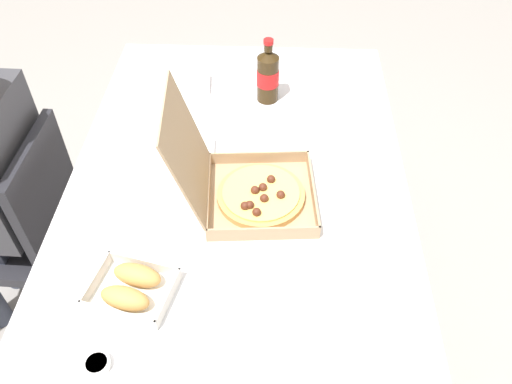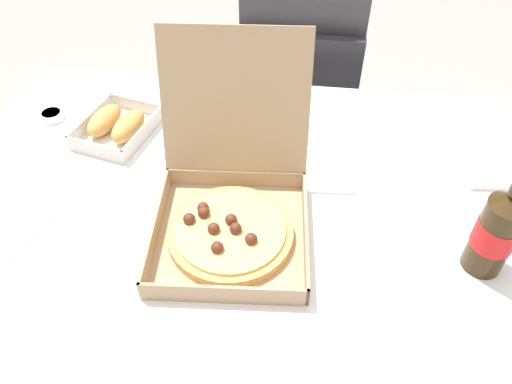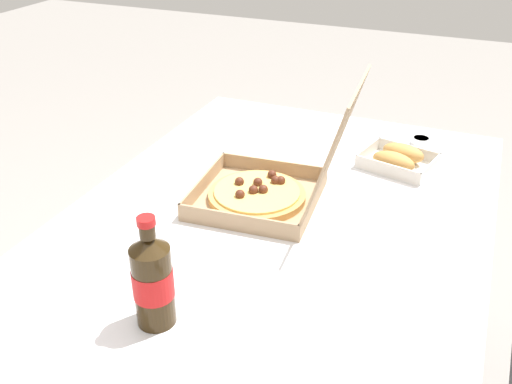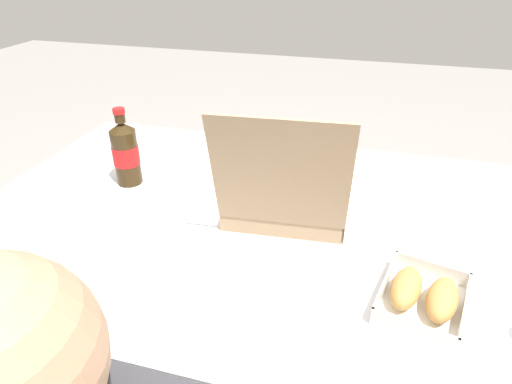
# 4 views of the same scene
# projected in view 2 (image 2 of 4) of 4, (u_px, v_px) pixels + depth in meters

# --- Properties ---
(ground_plane) EXTENTS (10.00, 10.00, 0.00)m
(ground_plane) POSITION_uv_depth(u_px,v_px,m) (270.00, 377.00, 1.54)
(ground_plane) COLOR gray
(dining_table) EXTENTS (1.44, 0.98, 0.74)m
(dining_table) POSITION_uv_depth(u_px,v_px,m) (276.00, 237.00, 1.06)
(dining_table) COLOR white
(dining_table) RESTS_ON ground_plane
(chair) EXTENTS (0.41, 0.41, 0.83)m
(chair) POSITION_uv_depth(u_px,v_px,m) (297.00, 114.00, 1.70)
(chair) COLOR #232328
(chair) RESTS_ON ground_plane
(diner_person) EXTENTS (0.36, 0.41, 1.15)m
(diner_person) POSITION_uv_depth(u_px,v_px,m) (303.00, 51.00, 1.60)
(diner_person) COLOR #333847
(diner_person) RESTS_ON ground_plane
(pizza_box_open) EXTENTS (0.32, 0.40, 0.33)m
(pizza_box_open) POSITION_uv_depth(u_px,v_px,m) (231.00, 208.00, 0.96)
(pizza_box_open) COLOR tan
(pizza_box_open) RESTS_ON dining_table
(bread_side_box) EXTENTS (0.19, 0.22, 0.06)m
(bread_side_box) POSITION_uv_depth(u_px,v_px,m) (117.00, 125.00, 1.18)
(bread_side_box) COLOR white
(bread_side_box) RESTS_ON dining_table
(cola_bottle) EXTENTS (0.07, 0.07, 0.22)m
(cola_bottle) POSITION_uv_depth(u_px,v_px,m) (497.00, 231.00, 0.86)
(cola_bottle) COLOR #33230F
(cola_bottle) RESTS_ON dining_table
(napkin_pile) EXTENTS (0.12, 0.12, 0.02)m
(napkin_pile) POSITION_uv_depth(u_px,v_px,m) (489.00, 170.00, 1.09)
(napkin_pile) COLOR white
(napkin_pile) RESTS_ON dining_table
(dipping_sauce_cup) EXTENTS (0.06, 0.06, 0.02)m
(dipping_sauce_cup) POSITION_uv_depth(u_px,v_px,m) (52.00, 115.00, 1.23)
(dipping_sauce_cup) COLOR white
(dipping_sauce_cup) RESTS_ON dining_table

